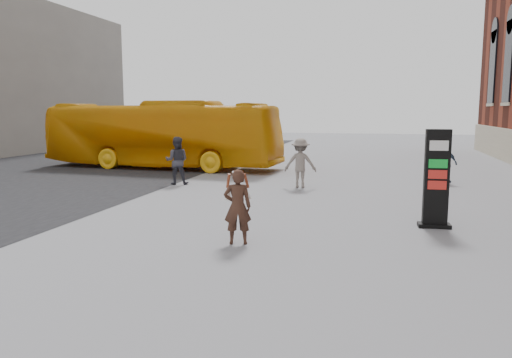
% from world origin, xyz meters
% --- Properties ---
extents(ground, '(100.00, 100.00, 0.00)m').
position_xyz_m(ground, '(0.00, 0.00, 0.00)').
color(ground, '#9E9EA3').
extents(info_pylon, '(0.79, 0.42, 2.39)m').
position_xyz_m(info_pylon, '(3.96, 1.83, 1.20)').
color(info_pylon, black).
rests_on(info_pylon, ground).
extents(woman, '(0.72, 0.68, 1.62)m').
position_xyz_m(woman, '(-0.30, -0.76, 0.83)').
color(woman, black).
rests_on(woman, ground).
extents(bus, '(11.87, 3.53, 3.26)m').
position_xyz_m(bus, '(-7.72, 11.84, 1.63)').
color(bus, orange).
rests_on(bus, road).
extents(pedestrian_a, '(1.03, 0.88, 1.83)m').
position_xyz_m(pedestrian_a, '(-4.90, 6.92, 0.91)').
color(pedestrian_a, '#36363F').
rests_on(pedestrian_a, ground).
extents(pedestrian_b, '(1.22, 0.77, 1.81)m').
position_xyz_m(pedestrian_b, '(-0.19, 7.29, 0.91)').
color(pedestrian_b, gray).
rests_on(pedestrian_b, ground).
extents(pedestrian_c, '(0.94, 0.88, 1.56)m').
position_xyz_m(pedestrian_c, '(5.19, 9.83, 0.78)').
color(pedestrian_c, '#283648').
rests_on(pedestrian_c, ground).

